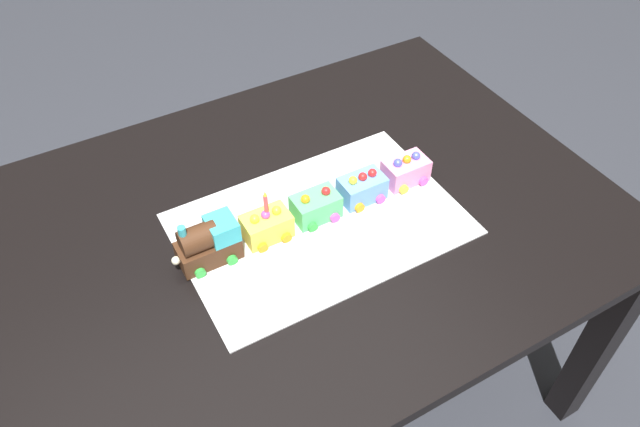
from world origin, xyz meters
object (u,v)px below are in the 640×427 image
at_px(cake_car_flatbed_lemon, 267,226).
at_px(cake_locomotive, 208,243).
at_px(cake_car_tanker_mint_green, 316,206).
at_px(cake_car_hopper_sky_blue, 362,188).
at_px(dining_table, 296,250).
at_px(cake_car_caboose_bubblegum, 405,170).
at_px(birthday_candle, 266,202).

bearing_deg(cake_car_flatbed_lemon, cake_locomotive, 180.00).
relative_size(cake_car_tanker_mint_green, cake_car_hopper_sky_blue, 1.00).
distance_m(dining_table, cake_car_caboose_bubblegum, 0.31).
height_order(cake_car_flatbed_lemon, birthday_candle, birthday_candle).
distance_m(dining_table, cake_car_hopper_sky_blue, 0.21).
distance_m(cake_car_hopper_sky_blue, cake_car_caboose_bubblegum, 0.12).
xyz_separation_m(cake_car_flatbed_lemon, cake_car_tanker_mint_green, (0.12, 0.00, -0.00)).
distance_m(cake_car_flatbed_lemon, cake_car_tanker_mint_green, 0.12).
xyz_separation_m(cake_locomotive, cake_car_hopper_sky_blue, (0.36, -0.00, -0.02)).
distance_m(cake_locomotive, cake_car_flatbed_lemon, 0.13).
height_order(cake_car_tanker_mint_green, birthday_candle, birthday_candle).
xyz_separation_m(dining_table, cake_car_caboose_bubblegum, (0.28, -0.02, 0.14)).
relative_size(cake_locomotive, cake_car_flatbed_lemon, 1.40).
bearing_deg(cake_car_flatbed_lemon, dining_table, 14.21).
bearing_deg(cake_car_flatbed_lemon, cake_car_tanker_mint_green, 0.00).
distance_m(dining_table, cake_locomotive, 0.26).
xyz_separation_m(cake_car_hopper_sky_blue, cake_car_caboose_bubblegum, (0.12, 0.00, 0.00)).
distance_m(cake_car_tanker_mint_green, cake_car_hopper_sky_blue, 0.12).
bearing_deg(birthday_candle, dining_table, 14.69).
distance_m(cake_locomotive, cake_car_tanker_mint_green, 0.25).
height_order(cake_car_tanker_mint_green, cake_car_hopper_sky_blue, same).
relative_size(cake_locomotive, birthday_candle, 2.54).
relative_size(cake_car_hopper_sky_blue, cake_car_caboose_bubblegum, 1.00).
bearing_deg(birthday_candle, cake_car_caboose_bubblegum, -0.00).
bearing_deg(dining_table, cake_locomotive, -174.60).
height_order(dining_table, cake_car_hopper_sky_blue, cake_car_hopper_sky_blue).
distance_m(cake_locomotive, cake_car_caboose_bubblegum, 0.48).
relative_size(cake_car_flatbed_lemon, cake_car_caboose_bubblegum, 1.00).
bearing_deg(cake_locomotive, cake_car_flatbed_lemon, -0.00).
bearing_deg(cake_car_caboose_bubblegum, cake_car_tanker_mint_green, 180.00).
bearing_deg(cake_car_hopper_sky_blue, cake_car_flatbed_lemon, 180.00).
xyz_separation_m(dining_table, birthday_candle, (-0.07, -0.02, 0.21)).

